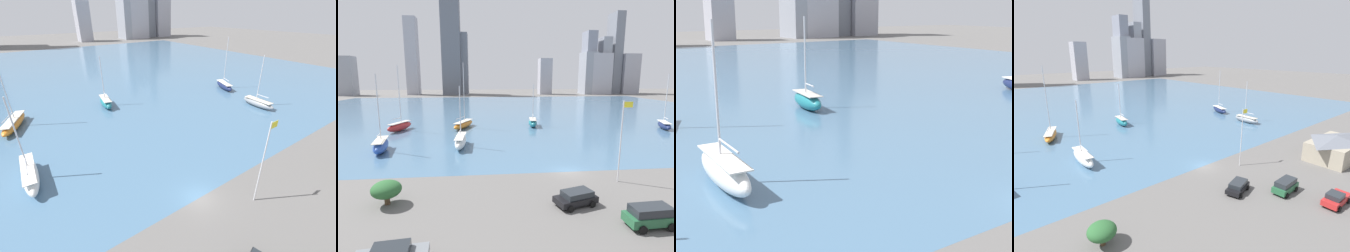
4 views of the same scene
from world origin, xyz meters
TOP-DOWN VIEW (x-y plane):
  - harbor_water at (0.00, 70.00)m, footprint 180.00×140.00m
  - sailboat_white at (-15.81, 14.75)m, footprint 2.22×9.08m
  - sailboat_teal at (1.95, 34.30)m, footprint 3.27×7.70m

SIDE VIEW (x-z plane):
  - harbor_water at x=0.00m, z-range 0.00..0.00m
  - sailboat_teal at x=1.95m, z-range -4.52..6.71m
  - sailboat_white at x=-15.81m, z-range -4.54..6.89m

